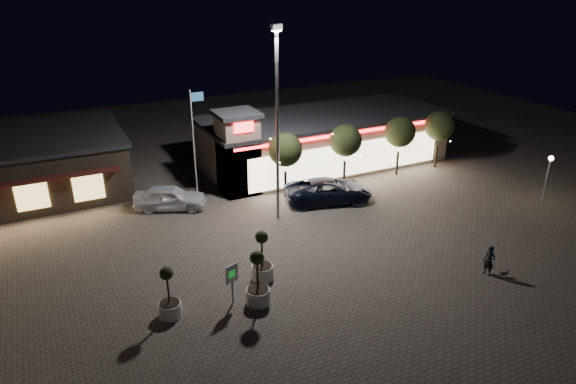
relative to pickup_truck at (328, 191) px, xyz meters
name	(u,v)px	position (x,y,z in m)	size (l,w,h in m)	color
ground	(308,285)	(-6.33, -8.80, -0.85)	(90.00, 90.00, 0.00)	#60574E
retail_building	(319,140)	(3.17, 7.02, 1.36)	(20.40, 8.40, 6.10)	tan
restaurant_building	(6,168)	(-20.33, 11.18, 1.31)	(16.40, 11.00, 4.30)	#382D23
floodlight_pole	(277,115)	(-4.33, -0.80, 6.17)	(0.60, 0.40, 12.38)	gray
flagpole	(195,137)	(-8.24, 4.20, 3.89)	(0.95, 0.10, 8.00)	white
lamp_post_east	(549,170)	(13.67, -6.80, 1.60)	(0.36, 0.36, 3.48)	gray
string_tree_a	(285,150)	(-2.33, 2.20, 2.71)	(2.42, 2.42, 4.79)	#332319
string_tree_b	(346,141)	(2.67, 2.20, 2.71)	(2.42, 2.42, 4.79)	#332319
string_tree_c	(400,132)	(7.67, 2.20, 2.71)	(2.42, 2.42, 4.79)	#332319
string_tree_d	(440,126)	(11.67, 2.20, 2.71)	(2.42, 2.42, 4.79)	#332319
pickup_truck	(328,191)	(0.00, 0.00, 0.00)	(2.83, 6.14, 1.71)	black
white_sedan	(170,197)	(-10.39, 3.80, -0.02)	(1.97, 4.89, 1.66)	white
pedestrian	(489,261)	(2.88, -12.13, 0.00)	(0.62, 0.41, 1.71)	black
dog	(505,272)	(3.54, -12.72, -0.57)	(0.54, 0.23, 0.29)	#59514C
planter_left	(169,301)	(-13.45, -8.18, -0.03)	(1.09, 1.09, 2.68)	silver
planter_mid	(258,287)	(-9.29, -9.06, 0.05)	(1.19, 1.19, 2.93)	silver
planter_right	(262,264)	(-8.22, -7.13, 0.03)	(1.16, 1.16, 2.85)	silver
valet_sign	(232,277)	(-10.42, -8.54, 0.67)	(0.70, 0.30, 2.18)	gray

